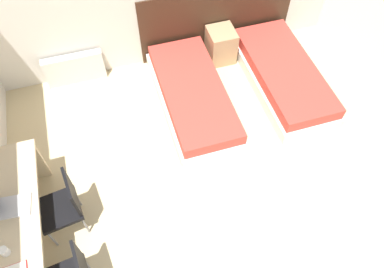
% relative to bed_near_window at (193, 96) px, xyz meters
% --- Properties ---
extents(headboard_panel, '(2.39, 0.03, 1.10)m').
position_rel_bed_near_window_xyz_m(headboard_panel, '(0.69, 1.05, 0.37)').
color(headboard_panel, '#382316').
rests_on(headboard_panel, ground_plane).
extents(bed_near_window, '(0.90, 2.03, 0.37)m').
position_rel_bed_near_window_xyz_m(bed_near_window, '(0.00, 0.00, 0.00)').
color(bed_near_window, silver).
rests_on(bed_near_window, ground_plane).
extents(bed_near_door, '(0.90, 2.03, 0.37)m').
position_rel_bed_near_window_xyz_m(bed_near_door, '(1.39, 0.00, 0.00)').
color(bed_near_door, silver).
rests_on(bed_near_door, ground_plane).
extents(nightstand, '(0.40, 0.42, 0.53)m').
position_rel_bed_near_window_xyz_m(nightstand, '(0.69, 0.80, 0.08)').
color(nightstand, tan).
rests_on(nightstand, ground_plane).
extents(radiator, '(0.86, 0.12, 0.48)m').
position_rel_bed_near_window_xyz_m(radiator, '(-1.52, 0.97, 0.06)').
color(radiator, silver).
rests_on(radiator, ground_plane).
extents(desk, '(0.57, 2.31, 0.75)m').
position_rel_bed_near_window_xyz_m(desk, '(-2.31, -1.71, 0.42)').
color(desk, '#C6B28E').
rests_on(desk, ground_plane).
extents(chair_near_laptop, '(0.49, 0.49, 0.88)m').
position_rel_bed_near_window_xyz_m(chair_near_laptop, '(-1.85, -1.30, 0.30)').
color(chair_near_laptop, black).
rests_on(chair_near_laptop, ground_plane).
extents(laptop, '(0.38, 0.28, 0.35)m').
position_rel_bed_near_window_xyz_m(laptop, '(-2.31, -1.33, 0.65)').
color(laptop, silver).
rests_on(laptop, desk).
extents(mug, '(0.08, 0.08, 0.09)m').
position_rel_bed_near_window_xyz_m(mug, '(-2.34, -1.78, 0.62)').
color(mug, white).
rests_on(mug, desk).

